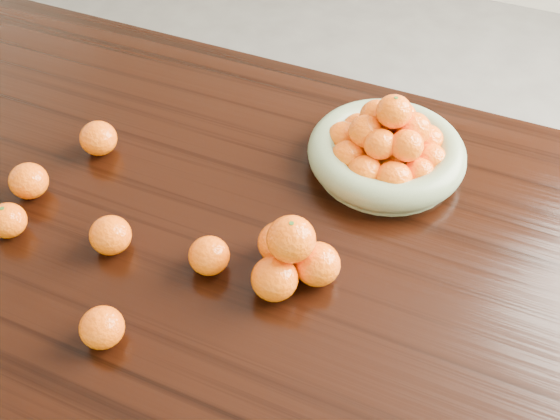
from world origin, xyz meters
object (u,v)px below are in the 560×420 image
at_px(dining_table, 263,257).
at_px(loose_orange_0, 8,220).
at_px(fruit_bowl, 387,149).
at_px(orange_pyramid, 291,256).

xyz_separation_m(dining_table, loose_orange_0, (-0.40, -0.19, 0.12)).
xyz_separation_m(fruit_bowl, loose_orange_0, (-0.56, -0.43, -0.01)).
height_order(orange_pyramid, loose_orange_0, orange_pyramid).
distance_m(dining_table, loose_orange_0, 0.46).
relative_size(fruit_bowl, orange_pyramid, 2.04).
xyz_separation_m(dining_table, orange_pyramid, (0.09, -0.08, 0.14)).
distance_m(dining_table, orange_pyramid, 0.19).
bearing_deg(loose_orange_0, orange_pyramid, 12.44).
distance_m(fruit_bowl, orange_pyramid, 0.33).
height_order(fruit_bowl, loose_orange_0, fruit_bowl).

